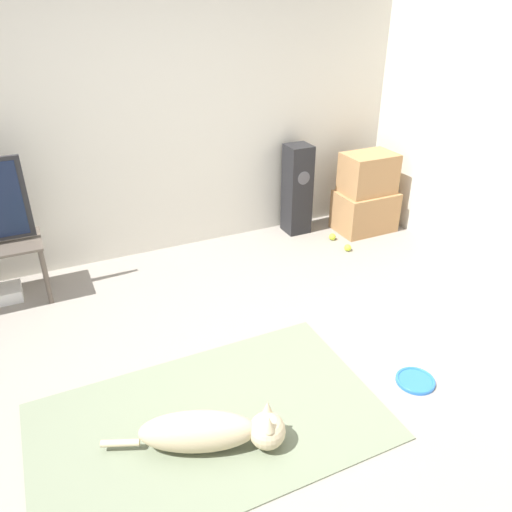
{
  "coord_description": "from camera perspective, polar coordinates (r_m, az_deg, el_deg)",
  "views": [
    {
      "loc": [
        -0.81,
        -2.11,
        2.18
      ],
      "look_at": [
        0.56,
        0.8,
        0.45
      ],
      "focal_mm": 35.0,
      "sensor_mm": 36.0,
      "label": 1
    }
  ],
  "objects": [
    {
      "name": "area_rug",
      "position": [
        3.0,
        -5.3,
        -18.3
      ],
      "size": [
        1.95,
        1.19,
        0.01
      ],
      "color": "slate",
      "rests_on": "ground_plane"
    },
    {
      "name": "frisbee",
      "position": [
        3.37,
        17.76,
        -13.4
      ],
      "size": [
        0.24,
        0.24,
        0.03
      ],
      "color": "blue",
      "rests_on": "ground_plane"
    },
    {
      "name": "wall_back",
      "position": [
        4.38,
        -14.57,
        15.48
      ],
      "size": [
        8.0,
        0.06,
        2.55
      ],
      "color": "beige",
      "rests_on": "ground_plane"
    },
    {
      "name": "game_console",
      "position": [
        4.43,
        -27.23,
        -3.97
      ],
      "size": [
        0.33,
        0.23,
        0.1
      ],
      "color": "white",
      "rests_on": "ground_plane"
    },
    {
      "name": "cardboard_box_lower",
      "position": [
        5.17,
        12.31,
        5.05
      ],
      "size": [
        0.57,
        0.41,
        0.4
      ],
      "color": "#A87A4C",
      "rests_on": "ground_plane"
    },
    {
      "name": "tennis_ball_near_speaker",
      "position": [
        4.95,
        8.72,
        2.19
      ],
      "size": [
        0.07,
        0.07,
        0.07
      ],
      "color": "#C6E033",
      "rests_on": "ground_plane"
    },
    {
      "name": "ground_plane",
      "position": [
        3.14,
        -3.22,
        -15.74
      ],
      "size": [
        12.0,
        12.0,
        0.0
      ],
      "primitive_type": "plane",
      "color": "gray"
    },
    {
      "name": "cardboard_box_upper",
      "position": [
        5.04,
        12.72,
        9.2
      ],
      "size": [
        0.5,
        0.35,
        0.39
      ],
      "color": "#A87A4C",
      "rests_on": "cardboard_box_lower"
    },
    {
      "name": "tennis_ball_by_boxes",
      "position": [
        4.76,
        10.44,
        0.94
      ],
      "size": [
        0.07,
        0.07,
        0.07
      ],
      "color": "#C6E033",
      "rests_on": "ground_plane"
    },
    {
      "name": "dog",
      "position": [
        2.79,
        -4.93,
        -19.32
      ],
      "size": [
        0.92,
        0.45,
        0.26
      ],
      "color": "beige",
      "rests_on": "area_rug"
    },
    {
      "name": "floor_speaker",
      "position": [
        4.95,
        4.72,
        7.58
      ],
      "size": [
        0.23,
        0.24,
        0.88
      ],
      "color": "black",
      "rests_on": "ground_plane"
    }
  ]
}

